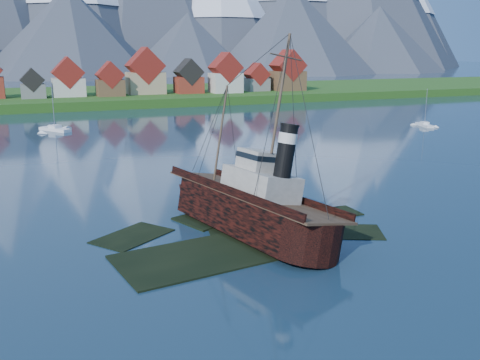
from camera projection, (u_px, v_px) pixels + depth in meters
name	position (u px, v px, depth m)	size (l,w,h in m)	color
ground	(233.00, 244.00, 54.12)	(1400.00, 1400.00, 0.00)	#172F42
shoal	(241.00, 238.00, 56.79)	(31.71, 21.24, 1.14)	black
shore_bank	(71.00, 101.00, 206.88)	(600.00, 80.00, 3.20)	#2A4E16
seawall	(83.00, 111.00, 172.73)	(600.00, 2.50, 2.00)	#3F3D38
tugboat_wreck	(241.00, 204.00, 58.19)	(6.49, 27.98, 22.17)	black
sailboat_c	(55.00, 130.00, 129.63)	(7.22, 9.05, 12.07)	white
sailboat_d	(424.00, 125.00, 137.50)	(3.80, 7.55, 10.00)	white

